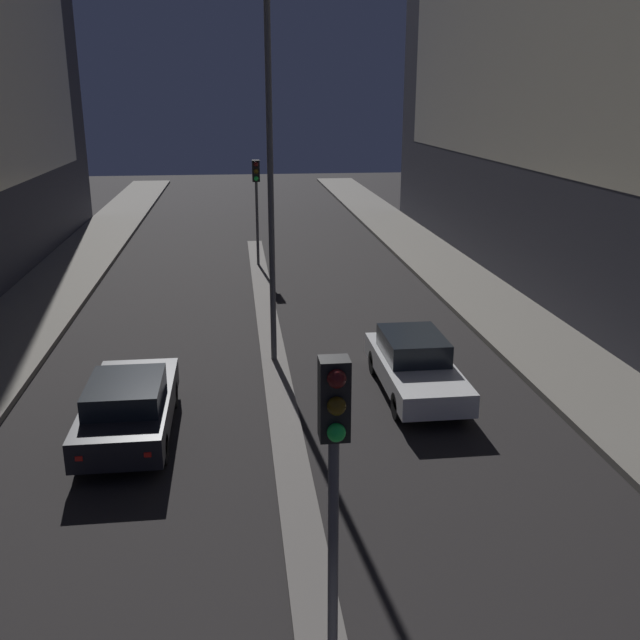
# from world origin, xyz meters

# --- Properties ---
(median_strip) EXTENTS (0.72, 31.09, 0.10)m
(median_strip) POSITION_xyz_m (0.00, 16.55, 0.05)
(median_strip) COLOR #66605B
(median_strip) RESTS_ON ground
(traffic_light_near) EXTENTS (0.32, 0.42, 4.51)m
(traffic_light_near) POSITION_xyz_m (0.00, 2.66, 3.42)
(traffic_light_near) COLOR #4C4C51
(traffic_light_near) RESTS_ON median_strip
(traffic_light_mid) EXTENTS (0.32, 0.42, 4.51)m
(traffic_light_mid) POSITION_xyz_m (0.00, 26.68, 3.42)
(traffic_light_mid) COLOR #4C4C51
(traffic_light_mid) RESTS_ON median_strip
(street_lamp) EXTENTS (0.59, 0.59, 9.90)m
(street_lamp) POSITION_xyz_m (0.00, 14.78, 7.04)
(street_lamp) COLOR #4C4C51
(street_lamp) RESTS_ON median_strip
(car_left_lane) EXTENTS (1.82, 4.52, 1.42)m
(car_left_lane) POSITION_xyz_m (-3.41, 10.56, 0.74)
(car_left_lane) COLOR black
(car_left_lane) RESTS_ON ground
(car_right_lane) EXTENTS (1.74, 4.64, 1.45)m
(car_right_lane) POSITION_xyz_m (3.41, 12.27, 0.73)
(car_right_lane) COLOR silver
(car_right_lane) RESTS_ON ground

